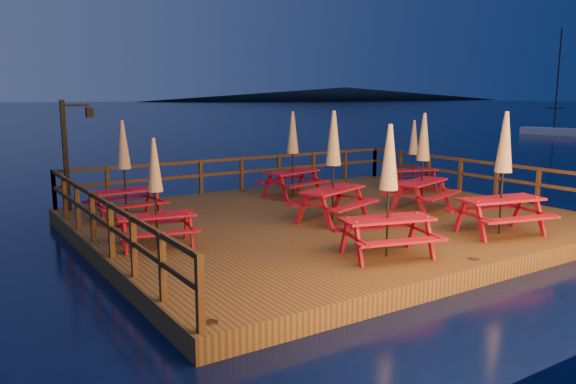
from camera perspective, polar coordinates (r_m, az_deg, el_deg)
name	(u,v)px	position (r m, az deg, el deg)	size (l,w,h in m)	color
ground	(330,231)	(14.81, 4.26, -3.98)	(500.00, 500.00, 0.00)	black
deck	(330,224)	(14.76, 4.27, -3.22)	(12.00, 10.00, 0.40)	#462D16
deck_piles	(330,242)	(14.88, 4.25, -5.10)	(11.44, 9.44, 1.40)	#3E2513
railing	(293,179)	(16.00, 0.47, 1.35)	(11.80, 9.75, 1.10)	#3E2513
lamp_post	(71,145)	(16.38, -21.19, 4.51)	(0.85, 0.18, 3.00)	black
headland_right	(345,94)	(309.54, 5.83, 9.89)	(230.40, 86.40, 7.00)	black
sailboat	(558,132)	(54.24, 25.76, 5.54)	(2.64, 6.32, 9.29)	white
picnic_table_0	(155,191)	(11.89, -13.33, 0.12)	(1.82, 1.60, 2.27)	maroon
picnic_table_1	(503,171)	(13.46, 21.00, 1.97)	(2.26, 2.00, 2.78)	maroon
picnic_table_2	(413,154)	(19.01, 12.60, 3.80)	(1.97, 1.80, 2.31)	maroon
picnic_table_3	(124,168)	(14.75, -16.31, 2.33)	(1.85, 1.56, 2.51)	maroon
picnic_table_4	(293,153)	(17.34, 0.48, 4.02)	(2.14, 1.90, 2.63)	maroon
picnic_table_5	(423,160)	(15.80, 13.54, 3.19)	(2.23, 2.01, 2.64)	maroon
picnic_table_6	(333,165)	(13.93, 4.61, 2.80)	(2.34, 2.12, 2.75)	maroon
picnic_table_7	(388,189)	(10.98, 10.17, 0.31)	(2.14, 1.92, 2.59)	maroon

